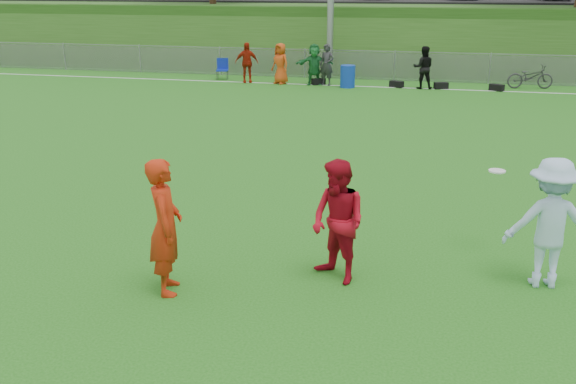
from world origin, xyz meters
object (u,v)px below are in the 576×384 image
(recycling_bin, at_px, (348,76))
(frisbee, at_px, (497,171))
(player_red_center, at_px, (338,222))
(player_blue, at_px, (549,223))
(bicycle, at_px, (530,77))
(player_red_left, at_px, (165,227))

(recycling_bin, bearing_deg, frisbee, -74.22)
(player_red_center, bearing_deg, player_blue, 48.48)
(recycling_bin, bearing_deg, player_red_center, -82.66)
(player_red_center, xyz_separation_m, bicycle, (4.97, 19.11, -0.43))
(frisbee, relative_size, recycling_bin, 0.30)
(player_red_center, xyz_separation_m, player_blue, (2.92, 0.51, 0.04))
(player_red_left, height_order, player_red_center, player_red_left)
(player_red_left, distance_m, player_red_center, 2.43)
(recycling_bin, bearing_deg, player_red_left, -89.95)
(player_red_center, xyz_separation_m, recycling_bin, (-2.28, 17.75, -0.45))
(player_red_left, xyz_separation_m, recycling_bin, (-0.02, 18.62, -0.52))
(player_red_center, xyz_separation_m, frisbee, (2.26, 1.66, 0.43))
(player_red_center, relative_size, player_blue, 0.96)
(recycling_bin, distance_m, bicycle, 7.38)
(player_red_center, bearing_deg, recycling_bin, 135.88)
(player_red_left, bearing_deg, player_red_center, -88.84)
(player_red_center, height_order, recycling_bin, player_red_center)
(bicycle, bearing_deg, frisbee, 161.93)
(player_blue, xyz_separation_m, recycling_bin, (-5.20, 17.23, -0.50))
(player_red_left, xyz_separation_m, player_blue, (5.19, 1.38, -0.02))
(frisbee, height_order, recycling_bin, frisbee)
(frisbee, distance_m, bicycle, 17.68)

